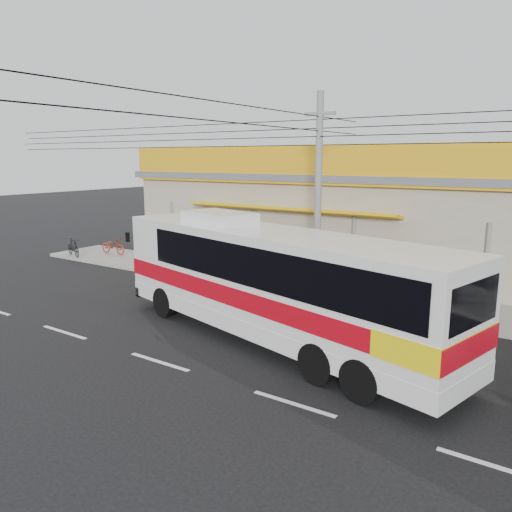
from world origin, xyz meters
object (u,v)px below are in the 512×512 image
Objects in this scene: coach_bus at (277,278)px; motorbike_red at (113,246)px; motorbike_dark at (73,247)px; utility_pole at (320,131)px.

coach_bus is 15.12m from motorbike_red.
motorbike_dark is at bearing 139.07° from motorbike_red.
coach_bus is 15.81m from motorbike_dark.
motorbike_dark reaches higher than motorbike_red.
utility_pole reaches higher than coach_bus.
coach_bus is 7.49× the size of motorbike_dark.
coach_bus is 5.73m from utility_pole.
motorbike_dark is 15.42m from utility_pole.
utility_pole reaches higher than motorbike_dark.
utility_pole is at bearing -74.83° from motorbike_dark.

